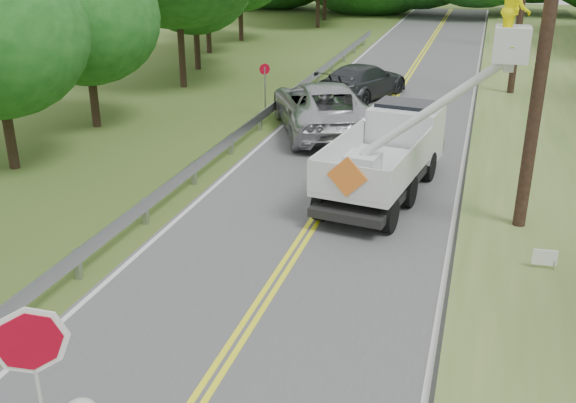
# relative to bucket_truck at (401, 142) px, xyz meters

# --- Properties ---
(road) EXTENTS (7.20, 96.00, 0.03)m
(road) POSITION_rel_bucket_truck_xyz_m (-1.74, 2.67, -1.44)
(road) COLOR #535356
(road) RESTS_ON ground
(guardrail) EXTENTS (0.18, 48.00, 0.77)m
(guardrail) POSITION_rel_bucket_truck_xyz_m (-5.76, 3.58, -0.90)
(guardrail) COLOR #9B9DA3
(guardrail) RESTS_ON ground
(bucket_truck) EXTENTS (4.78, 6.42, 6.19)m
(bucket_truck) POSITION_rel_bucket_truck_xyz_m (0.00, 0.00, 0.00)
(bucket_truck) COLOR black
(bucket_truck) RESTS_ON road
(suv_silver) EXTENTS (5.62, 7.37, 1.86)m
(suv_silver) POSITION_rel_bucket_truck_xyz_m (-3.57, 5.23, -0.50)
(suv_silver) COLOR #B7B8BE
(suv_silver) RESTS_ON road
(suv_darkgrey) EXTENTS (3.79, 5.67, 1.53)m
(suv_darkgrey) POSITION_rel_bucket_truck_xyz_m (-3.11, 10.95, -0.66)
(suv_darkgrey) COLOR #313539
(suv_darkgrey) RESTS_ON road
(stop_sign_permanent) EXTENTS (0.37, 0.31, 2.15)m
(stop_sign_permanent) POSITION_rel_bucket_truck_xyz_m (-6.32, 6.69, -0.06)
(stop_sign_permanent) COLOR #9B9DA3
(stop_sign_permanent) RESTS_ON ground
(yard_sign) EXTENTS (0.51, 0.08, 0.74)m
(yard_sign) POSITION_rel_bucket_truck_xyz_m (3.70, -4.56, -0.92)
(yard_sign) COLOR white
(yard_sign) RESTS_ON ground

